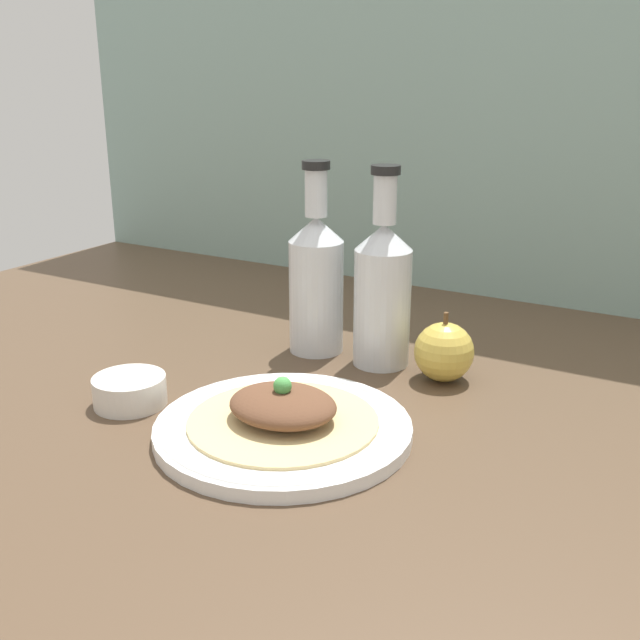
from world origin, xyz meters
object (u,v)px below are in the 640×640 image
object	(u,v)px
apple	(444,352)
dipping_bowl	(130,391)
cider_bottle_left	(316,279)
plated_food	(285,410)
plate	(286,428)
cider_bottle_right	(381,289)

from	to	relation	value
apple	dipping_bowl	distance (cm)	40.81
apple	dipping_bowl	world-z (taller)	apple
cider_bottle_left	plated_food	bearing A→B (deg)	-66.94
plate	apple	world-z (taller)	apple
cider_bottle_left	dipping_bowl	size ratio (longest dim) A/B	3.09
plated_food	cider_bottle_right	world-z (taller)	cider_bottle_right
plated_food	apple	size ratio (longest dim) A/B	2.29
apple	dipping_bowl	bearing A→B (deg)	-138.91
cider_bottle_left	cider_bottle_right	bearing A→B (deg)	0.00
dipping_bowl	cider_bottle_right	bearing A→B (deg)	53.69
plated_food	dipping_bowl	distance (cm)	21.40
dipping_bowl	apple	bearing A→B (deg)	41.09
apple	plated_food	bearing A→B (deg)	-111.41
plate	dipping_bowl	xyz separation A→B (cm)	(-21.21, -2.54, 0.83)
plate	cider_bottle_left	distance (cm)	29.45
cider_bottle_left	apple	bearing A→B (deg)	-3.59
cider_bottle_left	apple	world-z (taller)	cider_bottle_left
plated_food	cider_bottle_left	size ratio (longest dim) A/B	0.78
cider_bottle_right	apple	bearing A→B (deg)	-7.22
plate	plated_food	bearing A→B (deg)	0.00
plated_food	dipping_bowl	size ratio (longest dim) A/B	2.42
cider_bottle_left	cider_bottle_right	xyz separation A→B (cm)	(10.28, 0.00, 0.00)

